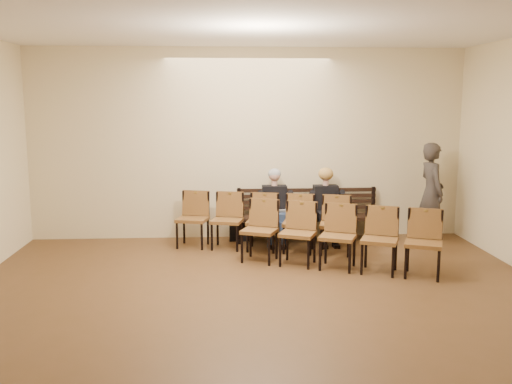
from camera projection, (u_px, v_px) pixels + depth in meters
ground at (272, 351)px, 5.87m from camera, size 10.00×10.00×0.00m
room_walls at (266, 102)px, 6.24m from camera, size 8.02×10.01×3.51m
bench at (308, 228)px, 10.48m from camera, size 2.60×0.90×0.45m
seated_man at (275, 207)px, 10.25m from camera, size 0.54×0.75×1.31m
seated_woman at (326, 208)px, 10.32m from camera, size 0.54×0.75×1.26m
laptop at (278, 213)px, 10.15m from camera, size 0.33×0.28×0.22m
water_bottle at (337, 214)px, 10.10m from camera, size 0.08×0.08×0.22m
bag at (241, 231)px, 10.51m from camera, size 0.43×0.30×0.32m
passerby at (432, 185)px, 10.32m from camera, size 0.56×0.79×2.07m
chair_row_front at (262, 222)px, 9.74m from camera, size 3.04×1.25×0.98m
chair_row_back at (338, 237)px, 8.67m from camera, size 3.00×1.66×0.99m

